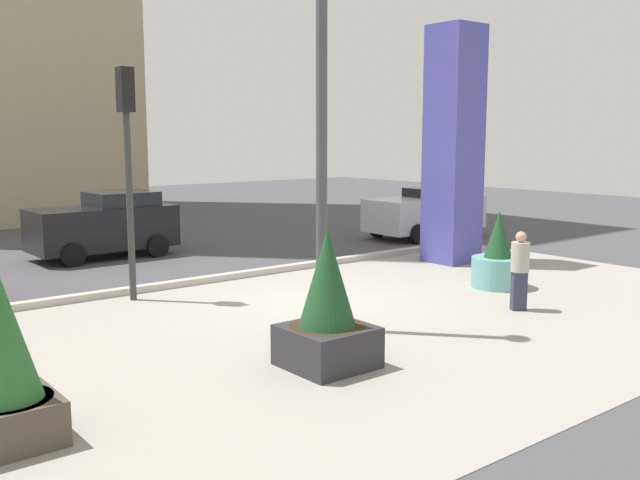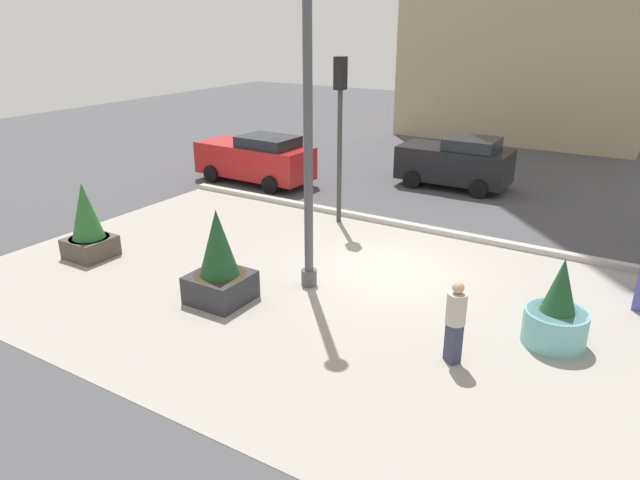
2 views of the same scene
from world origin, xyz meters
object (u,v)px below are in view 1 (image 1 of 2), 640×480
object	(u,v)px
lamp_post	(322,133)
pedestrian_on_sidewalk	(520,267)
potted_plant_near_left	(4,370)
car_far_lane	(105,225)
potted_plant_curbside	(327,310)
traffic_light_corner	(127,146)
art_pillar_blue	(453,146)
potted_plant_by_pillar	(498,261)
car_curb_west	(426,212)

from	to	relation	value
lamp_post	pedestrian_on_sidewalk	xyz separation A→B (m)	(3.95, -1.36, -2.62)
potted_plant_near_left	car_far_lane	xyz separation A→B (m)	(5.75, 11.38, 0.06)
potted_plant_curbside	traffic_light_corner	world-z (taller)	traffic_light_corner
lamp_post	potted_plant_near_left	xyz separation A→B (m)	(-5.76, -1.52, -2.62)
car_far_lane	pedestrian_on_sidewalk	size ratio (longest dim) A/B	2.50
art_pillar_blue	car_far_lane	world-z (taller)	art_pillar_blue
potted_plant_by_pillar	art_pillar_blue	bearing A→B (deg)	59.13
car_curb_west	pedestrian_on_sidewalk	world-z (taller)	car_curb_west
potted_plant_curbside	pedestrian_on_sidewalk	world-z (taller)	potted_plant_curbside
car_curb_west	potted_plant_by_pillar	bearing A→B (deg)	-125.73
traffic_light_corner	pedestrian_on_sidewalk	xyz separation A→B (m)	(5.63, -5.64, -2.36)
potted_plant_by_pillar	traffic_light_corner	xyz separation A→B (m)	(-7.06, 4.03, 2.62)
art_pillar_blue	pedestrian_on_sidewalk	distance (m)	5.97
car_far_lane	car_curb_west	bearing A→B (deg)	-15.95
lamp_post	car_curb_west	size ratio (longest dim) A/B	1.69
traffic_light_corner	car_far_lane	xyz separation A→B (m)	(1.66, 5.57, -2.31)
car_curb_west	potted_plant_near_left	bearing A→B (deg)	-152.06
pedestrian_on_sidewalk	lamp_post	bearing A→B (deg)	161.07
lamp_post	art_pillar_blue	distance (m)	7.79
car_far_lane	art_pillar_blue	bearing A→B (deg)	-43.22
art_pillar_blue	potted_plant_by_pillar	distance (m)	4.24
potted_plant_near_left	pedestrian_on_sidewalk	size ratio (longest dim) A/B	1.25
potted_plant_near_left	potted_plant_curbside	bearing A→B (deg)	-1.86
art_pillar_blue	pedestrian_on_sidewalk	xyz separation A→B (m)	(-3.16, -4.51, -2.30)
potted_plant_curbside	car_curb_west	xyz separation A→B (m)	(11.42, 8.61, -0.02)
art_pillar_blue	potted_plant_near_left	size ratio (longest dim) A/B	3.19
lamp_post	potted_plant_by_pillar	size ratio (longest dim) A/B	4.05
car_curb_west	pedestrian_on_sidewalk	distance (m)	10.38
potted_plant_curbside	car_far_lane	distance (m)	11.59
car_curb_west	potted_plant_curbside	bearing A→B (deg)	-143.00
car_far_lane	potted_plant_curbside	bearing A→B (deg)	-96.03
lamp_post	art_pillar_blue	bearing A→B (deg)	23.93
potted_plant_curbside	potted_plant_near_left	xyz separation A→B (m)	(-4.53, 0.15, -0.01)
lamp_post	car_far_lane	xyz separation A→B (m)	(-0.01, 9.86, -2.56)
art_pillar_blue	car_curb_west	world-z (taller)	art_pillar_blue
traffic_light_corner	car_far_lane	bearing A→B (deg)	73.37
potted_plant_curbside	car_far_lane	bearing A→B (deg)	83.97
traffic_light_corner	pedestrian_on_sidewalk	bearing A→B (deg)	-45.06
car_far_lane	pedestrian_on_sidewalk	distance (m)	11.89
potted_plant_by_pillar	car_far_lane	world-z (taller)	car_far_lane
lamp_post	potted_plant_by_pillar	distance (m)	6.10
potted_plant_by_pillar	pedestrian_on_sidewalk	size ratio (longest dim) A/B	1.11
potted_plant_near_left	pedestrian_on_sidewalk	xyz separation A→B (m)	(9.72, 0.17, 0.01)
car_far_lane	potted_plant_by_pillar	bearing A→B (deg)	-60.68
car_far_lane	car_curb_west	xyz separation A→B (m)	(10.21, -2.92, -0.07)
lamp_post	potted_plant_near_left	size ratio (longest dim) A/B	3.59
potted_plant_near_left	traffic_light_corner	bearing A→B (deg)	54.87
art_pillar_blue	potted_plant_by_pillar	world-z (taller)	art_pillar_blue
potted_plant_by_pillar	car_curb_west	world-z (taller)	potted_plant_by_pillar
lamp_post	car_far_lane	bearing A→B (deg)	90.08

